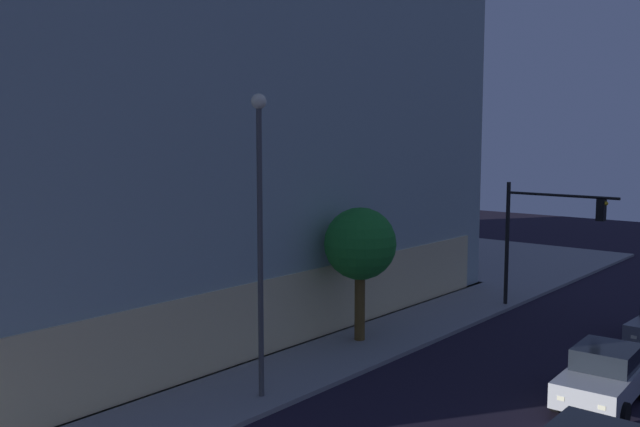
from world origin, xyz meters
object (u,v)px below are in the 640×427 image
(car_silver, at_px, (604,376))
(traffic_light_far_corner, at_px, (543,225))
(modern_building, at_px, (71,121))
(sidewalk_tree, at_px, (360,245))
(street_lamp_sidewalk, at_px, (260,212))

(car_silver, bearing_deg, traffic_light_far_corner, 32.08)
(modern_building, relative_size, sidewalk_tree, 6.26)
(modern_building, distance_m, traffic_light_far_corner, 23.25)
(modern_building, bearing_deg, car_silver, -86.53)
(street_lamp_sidewalk, bearing_deg, sidewalk_tree, 10.74)
(modern_building, distance_m, sidewalk_tree, 17.63)
(traffic_light_far_corner, relative_size, sidewalk_tree, 1.12)
(modern_building, xyz_separation_m, sidewalk_tree, (1.73, -16.88, -4.79))
(modern_building, height_order, traffic_light_far_corner, modern_building)
(modern_building, bearing_deg, sidewalk_tree, -84.14)
(modern_building, relative_size, car_silver, 7.54)
(street_lamp_sidewalk, xyz_separation_m, sidewalk_tree, (6.38, 1.21, -1.83))
(traffic_light_far_corner, bearing_deg, sidewalk_tree, 159.15)
(traffic_light_far_corner, distance_m, car_silver, 10.99)
(sidewalk_tree, xyz_separation_m, car_silver, (-0.17, -8.94, -2.91))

